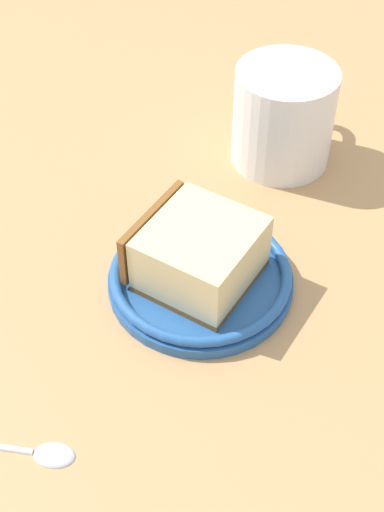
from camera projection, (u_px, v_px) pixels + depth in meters
ground_plane at (156, 252)px, 65.11cm from camera, size 140.81×140.81×2.36cm
small_plate at (201, 277)px, 60.11cm from camera, size 15.56×15.56×1.90cm
cake_slice at (198, 253)px, 58.22cm from camera, size 12.13×12.14×5.36cm
tea_mug at (284, 115)px, 69.35cm from camera, size 12.11×9.77×9.86cm
teaspoon at (26, 449)px, 49.74cm from camera, size 2.99×12.28×0.80cm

